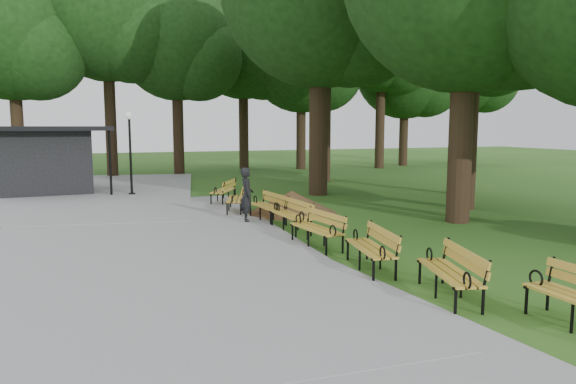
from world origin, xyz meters
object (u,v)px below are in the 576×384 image
object	(u,v)px
bench_5	(267,207)
bench_7	(223,191)
lamp_post	(130,136)
bench_3	(316,229)
lawn_tree_4	(324,23)
dirt_mound	(292,202)
kiosk	(47,160)
lawn_tree_5	(470,34)
bench_6	(235,199)
person	(247,195)
bench_2	(370,249)
bench_4	(291,215)
bench_1	(449,273)

from	to	relation	value
bench_5	bench_7	distance (m)	4.36
lamp_post	bench_3	distance (m)	12.18
lawn_tree_4	dirt_mound	bearing A→B (deg)	-119.92
kiosk	bench_3	distance (m)	15.14
kiosk	lawn_tree_5	world-z (taller)	lawn_tree_5
bench_6	bench_7	distance (m)	2.39
person	lawn_tree_4	size ratio (longest dim) A/B	0.15
bench_2	lawn_tree_4	bearing A→B (deg)	168.88
lamp_post	bench_4	bearing A→B (deg)	-69.05
bench_6	bench_7	world-z (taller)	same
bench_1	bench_4	bearing A→B (deg)	-160.09
kiosk	bench_1	size ratio (longest dim) A/B	2.43
bench_6	bench_7	size ratio (longest dim) A/B	1.00
bench_4	lawn_tree_5	bearing A→B (deg)	112.90
person	bench_2	world-z (taller)	person
lamp_post	bench_5	world-z (taller)	lamp_post
bench_2	lawn_tree_5	bearing A→B (deg)	143.31
person	dirt_mound	distance (m)	2.16
lamp_post	lawn_tree_5	xyz separation A→B (m)	(13.27, -4.65, 4.19)
lamp_post	dirt_mound	distance (m)	8.43
dirt_mound	bench_6	distance (m)	1.93
bench_7	lawn_tree_5	xyz separation A→B (m)	(10.13, -1.32, 6.23)
bench_4	bench_6	world-z (taller)	same
dirt_mound	bench_2	bearing A→B (deg)	-97.63
bench_1	bench_3	distance (m)	4.29
bench_2	person	bearing A→B (deg)	-161.70
bench_3	lawn_tree_5	xyz separation A→B (m)	(9.76, 6.83, 6.23)
bench_1	bench_6	xyz separation A→B (m)	(-1.12, 10.00, 0.00)
dirt_mound	bench_3	bearing A→B (deg)	-103.69
person	bench_7	bearing A→B (deg)	4.85
kiosk	lamp_post	bearing A→B (deg)	-34.02
bench_1	lawn_tree_5	xyz separation A→B (m)	(9.15, 11.08, 6.23)
kiosk	lamp_post	xyz separation A→B (m)	(3.33, -1.98, 1.03)
bench_5	bench_2	bearing A→B (deg)	-2.59
kiosk	lawn_tree_5	xyz separation A→B (m)	(16.60, -6.63, 5.23)
bench_4	lawn_tree_4	bearing A→B (deg)	148.52
bench_2	bench_7	xyz separation A→B (m)	(-0.60, 10.37, 0.00)
lamp_post	lawn_tree_4	world-z (taller)	lawn_tree_4
kiosk	bench_2	size ratio (longest dim) A/B	2.43
lamp_post	lawn_tree_5	distance (m)	14.67
bench_2	bench_3	world-z (taller)	same
kiosk	lawn_tree_4	xyz separation A→B (m)	(13.17, 0.29, 6.64)
bench_3	bench_7	world-z (taller)	same
bench_2	bench_1	bearing A→B (deg)	20.50
kiosk	lawn_tree_5	distance (m)	18.63
bench_6	lawn_tree_4	xyz separation A→B (m)	(6.83, 7.99, 7.64)
bench_1	dirt_mound	bearing A→B (deg)	-168.23
bench_2	lawn_tree_5	distance (m)	14.55
bench_3	bench_7	size ratio (longest dim) A/B	1.00
bench_1	bench_2	distance (m)	2.06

